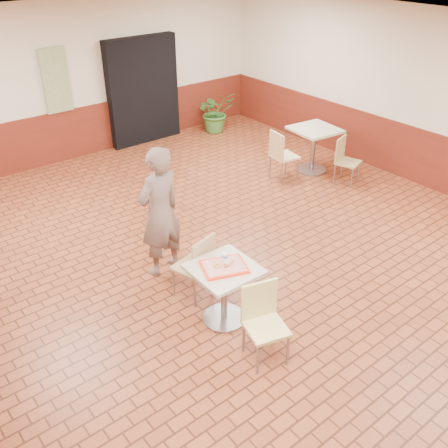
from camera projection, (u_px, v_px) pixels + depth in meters
room_shell at (256, 160)px, 6.37m from camera, size 8.01×10.01×3.01m
wainscot_band at (254, 227)px, 6.88m from camera, size 8.00×10.00×1.00m
corridor_doorway at (143, 91)px, 10.49m from camera, size 1.60×0.22×2.20m
promo_poster at (56, 81)px, 9.31m from camera, size 0.50×0.03×1.20m
main_table at (224, 285)px, 5.75m from camera, size 0.71×0.71×0.75m
chair_main_front at (263, 318)px, 5.27m from camera, size 0.51×0.51×0.90m
chair_main_back at (197, 264)px, 6.13m from camera, size 0.50×0.50×0.90m
customer at (160, 213)px, 6.42m from camera, size 0.71×0.52×1.80m
serving_tray at (224, 267)px, 5.62m from camera, size 0.49×0.38×0.03m
ring_donut at (217, 265)px, 5.59m from camera, size 0.10×0.10×0.03m
long_john_donut at (228, 263)px, 5.62m from camera, size 0.17×0.13×0.05m
paper_cup at (225, 256)px, 5.69m from camera, size 0.07×0.07×0.09m
second_table at (314, 142)px, 9.41m from camera, size 0.80×0.80×0.85m
chair_second_left at (281, 153)px, 9.09m from camera, size 0.49×0.49×0.93m
chair_second_front at (345, 158)px, 9.03m from camera, size 0.49×0.49×0.84m
potted_plant at (216, 112)px, 11.34m from camera, size 0.97×0.89×0.92m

